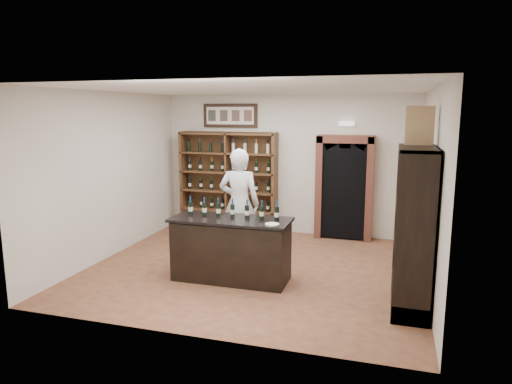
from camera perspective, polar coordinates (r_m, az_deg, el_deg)
floor at (r=7.91m, az=-0.22°, el=-9.50°), size 5.50×5.50×0.00m
ceiling at (r=7.46m, az=-0.23°, el=12.75°), size 5.50×5.50×0.00m
wall_back at (r=9.94m, az=3.96°, el=3.42°), size 5.50×0.04×3.00m
wall_left at (r=8.74m, az=-17.77°, el=2.03°), size 0.04×5.00×3.00m
wall_right at (r=7.25m, az=21.06°, el=0.25°), size 0.04×5.00×3.00m
wine_shelf at (r=10.20m, az=-3.42°, el=1.33°), size 2.20×0.38×2.20m
framed_picture at (r=10.21m, az=-3.24°, el=9.51°), size 1.25×0.04×0.52m
arched_doorway at (r=9.63m, az=10.98°, el=0.86°), size 1.17×0.35×2.17m
emergency_light at (r=9.60m, az=11.29°, el=8.40°), size 0.30×0.10×0.10m
tasting_counter at (r=7.28m, az=-3.12°, el=-7.19°), size 1.88×0.78×1.00m
counter_bottle_0 at (r=7.46m, az=-8.18°, el=-1.98°), size 0.07×0.07×0.30m
counter_bottle_1 at (r=7.36m, az=-6.48°, el=-2.10°), size 0.07×0.07×0.30m
counter_bottle_2 at (r=7.27m, az=-4.74°, el=-2.22°), size 0.07×0.07×0.30m
counter_bottle_3 at (r=7.19m, az=-2.95°, el=-2.34°), size 0.07×0.07×0.30m
counter_bottle_4 at (r=7.12m, az=-1.13°, el=-2.47°), size 0.07×0.07×0.30m
counter_bottle_5 at (r=7.05m, az=0.73°, el=-2.59°), size 0.07×0.07×0.30m
counter_bottle_6 at (r=6.99m, az=2.63°, el=-2.71°), size 0.07×0.07×0.30m
side_cabinet at (r=6.53m, az=19.23°, el=-7.42°), size 0.48×1.20×2.20m
shopkeeper at (r=8.23m, az=-2.10°, el=-1.48°), size 0.78×0.56×2.00m
plate at (r=6.74m, az=2.03°, el=-4.05°), size 0.21×0.21×0.02m
wine_crate at (r=6.61m, az=19.80°, el=7.83°), size 0.38×0.17×0.53m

